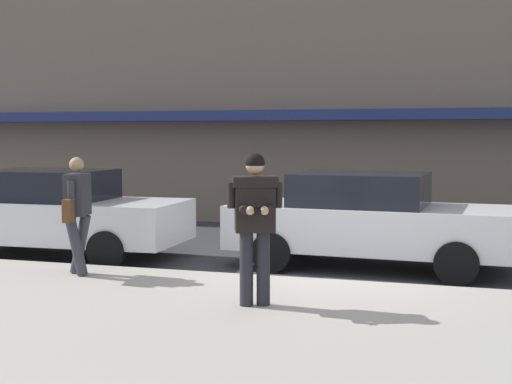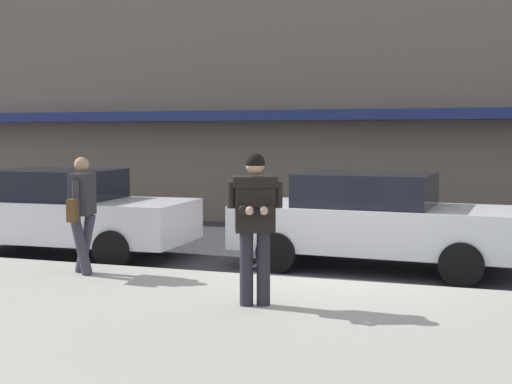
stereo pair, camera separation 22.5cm
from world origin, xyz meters
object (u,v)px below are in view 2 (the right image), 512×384
Objects in this scene: parked_sedan_near at (63,212)px; man_texting_on_phone at (255,212)px; pedestrian_with_bag at (82,208)px; parked_sedan_mid at (375,220)px.

man_texting_on_phone is (4.56, -2.92, 0.46)m from parked_sedan_near.
parked_sedan_mid is at bearing 32.74° from pedestrian_with_bag.
parked_sedan_near is 5.44m from parked_sedan_mid.
parked_sedan_near is 0.99× the size of parked_sedan_mid.
man_texting_on_phone is at bearing -19.03° from pedestrian_with_bag.
parked_sedan_mid is at bearing 76.36° from man_texting_on_phone.
parked_sedan_mid is (5.41, 0.57, 0.00)m from parked_sedan_near.
pedestrian_with_bag is (1.58, -1.89, 0.32)m from parked_sedan_near.
parked_sedan_near is 5.43m from man_texting_on_phone.
pedestrian_with_bag is (-3.83, -2.46, 0.32)m from parked_sedan_mid.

